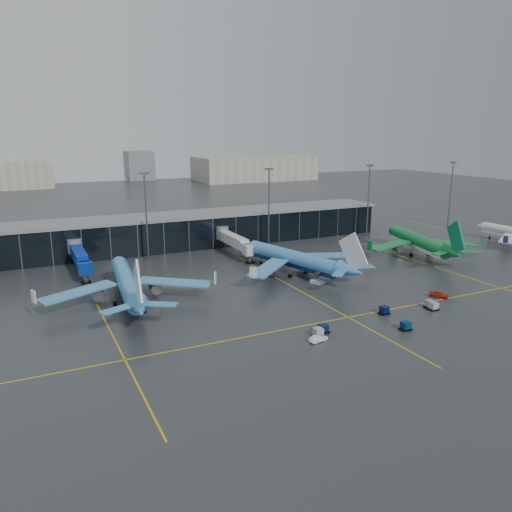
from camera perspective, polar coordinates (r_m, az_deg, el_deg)
name	(u,v)px	position (r m, az deg, el deg)	size (l,w,h in m)	color
ground	(271,302)	(110.99, 1.71, -5.32)	(600.00, 600.00, 0.00)	#282B2D
terminal_pier	(184,230)	(165.26, -8.21, 2.97)	(142.00, 17.00, 10.70)	black
jet_bridges	(80,257)	(140.29, -19.52, -0.06)	(94.00, 27.50, 7.20)	#595B60
flood_masts	(211,209)	(154.24, -5.18, 5.43)	(203.00, 0.50, 25.50)	#595B60
distant_hangars	(162,171)	(377.07, -10.65, 9.57)	(260.00, 71.00, 22.00)	#B2AD99
taxi_lines	(287,284)	(124.37, 3.56, -3.18)	(220.00, 120.00, 0.02)	gold
airliner_arkefly	(126,272)	(113.32, -14.61, -1.75)	(39.04, 44.47, 13.67)	#3B88C3
airliner_klm_near	(293,249)	(131.31, 4.27, 0.78)	(38.58, 43.94, 13.50)	#3E85CC
airliner_aer_lingus	(418,233)	(159.89, 18.06, 2.48)	(37.90, 43.16, 13.26)	#0D7234
baggage_carts	(385,318)	(103.35, 14.50, -6.83)	(32.28, 10.04, 1.70)	black
mobile_airstair	(318,280)	(125.29, 7.05, -2.77)	(3.00, 3.68, 3.45)	white
service_van_red	(439,294)	(121.43, 20.19, -4.14)	(1.67, 4.14, 1.41)	#B6220E
service_van_white	(318,338)	(91.67, 7.14, -9.32)	(1.31, 3.74, 1.23)	silver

